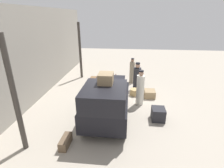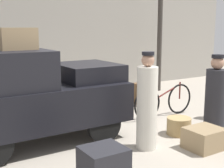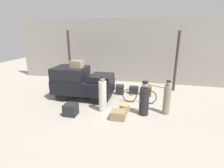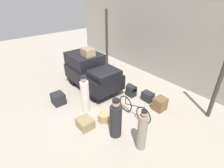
{
  "view_description": "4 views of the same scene",
  "coord_description": "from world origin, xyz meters",
  "px_view_note": "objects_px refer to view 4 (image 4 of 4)",
  "views": [
    {
      "loc": [
        -7.71,
        -0.61,
        4.1
      ],
      "look_at": [
        0.2,
        0.2,
        0.95
      ],
      "focal_mm": 28.0,
      "sensor_mm": 36.0,
      "label": 1
    },
    {
      "loc": [
        -3.32,
        -5.35,
        2.15
      ],
      "look_at": [
        0.2,
        0.2,
        0.95
      ],
      "focal_mm": 50.0,
      "sensor_mm": 36.0,
      "label": 2
    },
    {
      "loc": [
        2.17,
        -8.52,
        3.77
      ],
      "look_at": [
        0.2,
        0.2,
        0.95
      ],
      "focal_mm": 28.0,
      "sensor_mm": 36.0,
      "label": 3
    },
    {
      "loc": [
        5.62,
        -4.24,
        4.91
      ],
      "look_at": [
        0.2,
        0.2,
        0.95
      ],
      "focal_mm": 28.0,
      "sensor_mm": 36.0,
      "label": 4
    }
  ],
  "objects_px": {
    "porter_carrying_trunk": "(85,96)",
    "trunk_umber_medium": "(85,123)",
    "suitcase_small_leather": "(94,69)",
    "suitcase_tan_flat": "(160,104)",
    "porter_standing_middle": "(116,120)",
    "trunk_on_truck_roof": "(88,52)",
    "trunk_large_brown": "(148,96)",
    "truck": "(91,71)",
    "suitcase_black_upright": "(131,90)",
    "trunk_wicker_pale": "(58,99)",
    "bicycle": "(134,109)",
    "wicker_basket": "(104,117)",
    "porter_lifting_near_truck": "(142,131)"
  },
  "relations": [
    {
      "from": "porter_lifting_near_truck",
      "to": "suitcase_black_upright",
      "type": "bearing_deg",
      "value": 141.03
    },
    {
      "from": "trunk_large_brown",
      "to": "wicker_basket",
      "type": "bearing_deg",
      "value": -94.06
    },
    {
      "from": "bicycle",
      "to": "wicker_basket",
      "type": "relative_size",
      "value": 3.68
    },
    {
      "from": "trunk_on_truck_roof",
      "to": "trunk_large_brown",
      "type": "bearing_deg",
      "value": 24.06
    },
    {
      "from": "suitcase_black_upright",
      "to": "bicycle",
      "type": "bearing_deg",
      "value": -40.85
    },
    {
      "from": "porter_standing_middle",
      "to": "trunk_on_truck_roof",
      "type": "xyz_separation_m",
      "value": [
        -3.76,
        1.31,
        1.24
      ]
    },
    {
      "from": "porter_lifting_near_truck",
      "to": "trunk_umber_medium",
      "type": "bearing_deg",
      "value": -155.24
    },
    {
      "from": "suitcase_tan_flat",
      "to": "trunk_wicker_pale",
      "type": "bearing_deg",
      "value": -135.06
    },
    {
      "from": "porter_standing_middle",
      "to": "suitcase_small_leather",
      "type": "bearing_deg",
      "value": 154.12
    },
    {
      "from": "porter_standing_middle",
      "to": "trunk_large_brown",
      "type": "distance_m",
      "value": 2.8
    },
    {
      "from": "suitcase_black_upright",
      "to": "suitcase_tan_flat",
      "type": "bearing_deg",
      "value": 6.2
    },
    {
      "from": "suitcase_black_upright",
      "to": "suitcase_tan_flat",
      "type": "relative_size",
      "value": 1.07
    },
    {
      "from": "porter_lifting_near_truck",
      "to": "porter_carrying_trunk",
      "type": "bearing_deg",
      "value": -172.7
    },
    {
      "from": "wicker_basket",
      "to": "porter_carrying_trunk",
      "type": "distance_m",
      "value": 1.21
    },
    {
      "from": "suitcase_small_leather",
      "to": "porter_lifting_near_truck",
      "type": "bearing_deg",
      "value": -19.79
    },
    {
      "from": "bicycle",
      "to": "trunk_large_brown",
      "type": "bearing_deg",
      "value": 107.02
    },
    {
      "from": "trunk_umber_medium",
      "to": "trunk_wicker_pale",
      "type": "bearing_deg",
      "value": -176.55
    },
    {
      "from": "suitcase_small_leather",
      "to": "trunk_umber_medium",
      "type": "relative_size",
      "value": 1.09
    },
    {
      "from": "porter_carrying_trunk",
      "to": "suitcase_small_leather",
      "type": "xyz_separation_m",
      "value": [
        -3.24,
        2.59,
        -0.64
      ]
    },
    {
      "from": "suitcase_small_leather",
      "to": "porter_standing_middle",
      "type": "bearing_deg",
      "value": -25.88
    },
    {
      "from": "porter_carrying_trunk",
      "to": "trunk_umber_medium",
      "type": "relative_size",
      "value": 2.74
    },
    {
      "from": "porter_carrying_trunk",
      "to": "trunk_wicker_pale",
      "type": "distance_m",
      "value": 1.59
    },
    {
      "from": "porter_standing_middle",
      "to": "trunk_wicker_pale",
      "type": "xyz_separation_m",
      "value": [
        -3.24,
        -0.8,
        -0.45
      ]
    },
    {
      "from": "suitcase_small_leather",
      "to": "truck",
      "type": "bearing_deg",
      "value": -36.68
    },
    {
      "from": "trunk_umber_medium",
      "to": "porter_standing_middle",
      "type": "bearing_deg",
      "value": 32.07
    },
    {
      "from": "bicycle",
      "to": "trunk_wicker_pale",
      "type": "bearing_deg",
      "value": -144.92
    },
    {
      "from": "truck",
      "to": "trunk_large_brown",
      "type": "bearing_deg",
      "value": 25.55
    },
    {
      "from": "porter_carrying_trunk",
      "to": "suitcase_tan_flat",
      "type": "bearing_deg",
      "value": 52.44
    },
    {
      "from": "wicker_basket",
      "to": "trunk_large_brown",
      "type": "bearing_deg",
      "value": 85.94
    },
    {
      "from": "porter_lifting_near_truck",
      "to": "trunk_wicker_pale",
      "type": "height_order",
      "value": "porter_lifting_near_truck"
    },
    {
      "from": "wicker_basket",
      "to": "suitcase_small_leather",
      "type": "xyz_separation_m",
      "value": [
        -4.26,
        2.37,
        -0.02
      ]
    },
    {
      "from": "suitcase_black_upright",
      "to": "trunk_on_truck_roof",
      "type": "height_order",
      "value": "trunk_on_truck_roof"
    },
    {
      "from": "trunk_wicker_pale",
      "to": "porter_standing_middle",
      "type": "bearing_deg",
      "value": 13.82
    },
    {
      "from": "wicker_basket",
      "to": "suitcase_black_upright",
      "type": "bearing_deg",
      "value": 106.12
    },
    {
      "from": "trunk_wicker_pale",
      "to": "trunk_on_truck_roof",
      "type": "relative_size",
      "value": 0.94
    },
    {
      "from": "truck",
      "to": "trunk_umber_medium",
      "type": "xyz_separation_m",
      "value": [
        2.49,
        -1.98,
        -0.76
      ]
    },
    {
      "from": "suitcase_small_leather",
      "to": "suitcase_black_upright",
      "type": "bearing_deg",
      "value": -2.47
    },
    {
      "from": "porter_standing_middle",
      "to": "trunk_wicker_pale",
      "type": "bearing_deg",
      "value": -166.18
    },
    {
      "from": "wicker_basket",
      "to": "suitcase_black_upright",
      "type": "relative_size",
      "value": 0.78
    },
    {
      "from": "suitcase_tan_flat",
      "to": "trunk_on_truck_roof",
      "type": "xyz_separation_m",
      "value": [
        -3.84,
        -1.22,
        1.66
      ]
    },
    {
      "from": "trunk_on_truck_roof",
      "to": "truck",
      "type": "bearing_deg",
      "value": -0.0
    },
    {
      "from": "suitcase_tan_flat",
      "to": "trunk_umber_medium",
      "type": "xyz_separation_m",
      "value": [
        -1.15,
        -3.19,
        -0.1
      ]
    },
    {
      "from": "bicycle",
      "to": "trunk_large_brown",
      "type": "relative_size",
      "value": 3.29
    },
    {
      "from": "truck",
      "to": "trunk_on_truck_roof",
      "type": "distance_m",
      "value": 1.02
    },
    {
      "from": "porter_carrying_trunk",
      "to": "suitcase_black_upright",
      "type": "bearing_deg",
      "value": 81.22
    },
    {
      "from": "suitcase_tan_flat",
      "to": "suitcase_black_upright",
      "type": "bearing_deg",
      "value": -173.8
    },
    {
      "from": "truck",
      "to": "suitcase_black_upright",
      "type": "distance_m",
      "value": 2.35
    },
    {
      "from": "porter_lifting_near_truck",
      "to": "trunk_umber_medium",
      "type": "height_order",
      "value": "porter_lifting_near_truck"
    },
    {
      "from": "wicker_basket",
      "to": "trunk_wicker_pale",
      "type": "height_order",
      "value": "trunk_wicker_pale"
    },
    {
      "from": "suitcase_small_leather",
      "to": "suitcase_tan_flat",
      "type": "bearing_deg",
      "value": 0.24
    }
  ]
}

